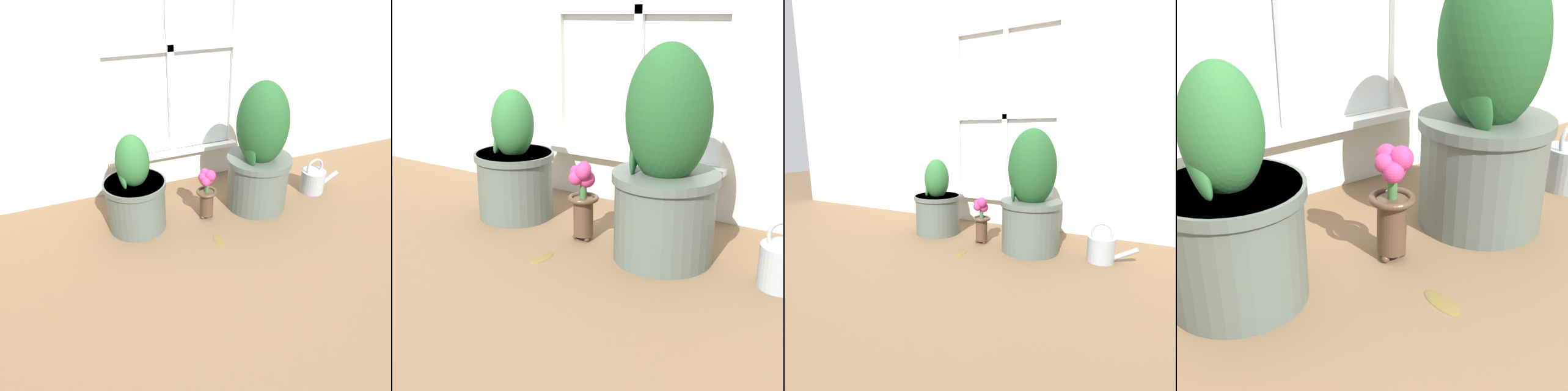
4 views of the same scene
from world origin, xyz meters
TOP-DOWN VIEW (x-y plane):
  - ground_plane at (0.00, 0.00)m, footprint 10.00×10.00m
  - potted_plant_left at (-0.34, 0.28)m, footprint 0.32×0.32m
  - potted_plant_right at (0.34, 0.23)m, footprint 0.35×0.35m
  - flower_vase at (0.03, 0.22)m, footprint 0.11×0.11m
  - fallen_leaf at (0.00, 0.01)m, footprint 0.05×0.11m

SIDE VIEW (x-z plane):
  - ground_plane at x=0.00m, z-range 0.00..0.00m
  - fallen_leaf at x=0.00m, z-range 0.00..0.01m
  - flower_vase at x=0.03m, z-range 0.03..0.32m
  - potted_plant_left at x=-0.34m, z-range -0.06..0.46m
  - potted_plant_right at x=0.34m, z-range -0.04..0.68m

